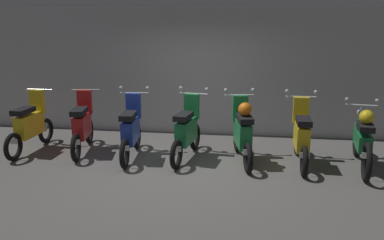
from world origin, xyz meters
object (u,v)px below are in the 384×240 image
object	(u,v)px
motorbike_slot_3	(187,131)
motorbike_slot_6	(363,139)
motorbike_slot_2	(131,130)
motorbike_slot_1	(82,126)
motorbike_slot_4	(242,132)
motorbike_slot_0	(31,125)
motorbike_slot_5	(301,136)

from	to	relation	value
motorbike_slot_3	motorbike_slot_6	xyz separation A→B (m)	(3.12, -0.07, 0.00)
motorbike_slot_2	motorbike_slot_3	size ratio (longest dim) A/B	1.00
motorbike_slot_2	motorbike_slot_3	xyz separation A→B (m)	(1.05, 0.09, 0.00)
motorbike_slot_1	motorbike_slot_6	bearing A→B (deg)	-2.09
motorbike_slot_1	motorbike_slot_4	bearing A→B (deg)	-2.94
motorbike_slot_2	motorbike_slot_3	distance (m)	1.05
motorbike_slot_0	motorbike_slot_5	distance (m)	5.20
motorbike_slot_0	motorbike_slot_2	distance (m)	2.08
motorbike_slot_1	motorbike_slot_5	xyz separation A→B (m)	(4.17, -0.17, 0.00)
motorbike_slot_2	motorbike_slot_1	bearing A→B (deg)	168.69
motorbike_slot_0	motorbike_slot_6	xyz separation A→B (m)	(6.24, -0.09, 0.00)
motorbike_slot_5	motorbike_slot_6	world-z (taller)	motorbike_slot_5
motorbike_slot_1	motorbike_slot_6	xyz separation A→B (m)	(5.21, -0.19, 0.00)
motorbike_slot_0	motorbike_slot_4	world-z (taller)	motorbike_slot_4
motorbike_slot_2	motorbike_slot_5	world-z (taller)	same
motorbike_slot_0	motorbike_slot_4	bearing A→B (deg)	-0.79
motorbike_slot_0	motorbike_slot_2	world-z (taller)	motorbike_slot_2
motorbike_slot_1	motorbike_slot_4	world-z (taller)	motorbike_slot_4
motorbike_slot_4	motorbike_slot_1	bearing A→B (deg)	177.06
motorbike_slot_0	motorbike_slot_6	bearing A→B (deg)	-0.80
motorbike_slot_0	motorbike_slot_1	xyz separation A→B (m)	(1.03, 0.10, 0.00)
motorbike_slot_4	motorbike_slot_5	size ratio (longest dim) A/B	0.99
motorbike_slot_2	motorbike_slot_0	bearing A→B (deg)	177.09
motorbike_slot_4	motorbike_slot_5	xyz separation A→B (m)	(1.05, -0.01, -0.04)
motorbike_slot_0	motorbike_slot_4	xyz separation A→B (m)	(4.15, -0.06, 0.04)
motorbike_slot_0	motorbike_slot_4	size ratio (longest dim) A/B	1.01
motorbike_slot_4	motorbike_slot_5	bearing A→B (deg)	-0.28
motorbike_slot_4	motorbike_slot_6	size ratio (longest dim) A/B	0.86
motorbike_slot_3	motorbike_slot_2	bearing A→B (deg)	-175.10
motorbike_slot_3	motorbike_slot_5	world-z (taller)	same
motorbike_slot_4	motorbike_slot_6	xyz separation A→B (m)	(2.09, -0.03, -0.04)
motorbike_slot_0	motorbike_slot_6	size ratio (longest dim) A/B	0.86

